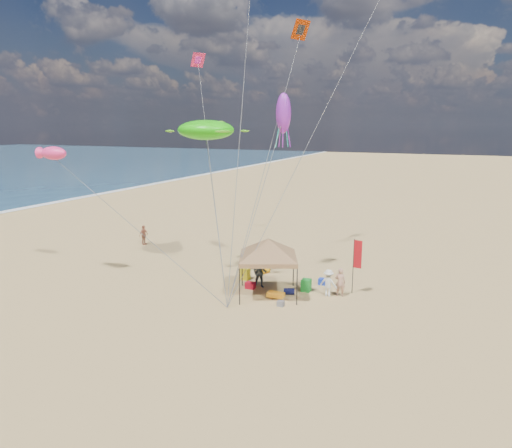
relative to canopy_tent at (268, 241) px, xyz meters
The scene contains 20 objects.
ground 4.48m from the canopy_tent, 101.53° to the right, with size 280.00×280.00×0.00m, color tan.
canopy_tent is the anchor object (origin of this frame).
feather_flag 4.99m from the canopy_tent, 26.34° to the left, with size 0.48×0.08×3.14m.
cooler_red 3.24m from the canopy_tent, 158.85° to the left, with size 0.54×0.38×0.38m, color red.
cooler_blue 4.71m from the canopy_tent, 50.61° to the left, with size 0.54×0.38×0.38m, color #1531B1.
bag_navy 3.15m from the canopy_tent, 25.47° to the left, with size 0.36×0.36×0.60m, color #0B0E34.
bag_orange 4.79m from the canopy_tent, 115.30° to the left, with size 0.36×0.36×0.60m, color #C4810A.
chair_green 3.56m from the canopy_tent, 38.85° to the left, with size 0.50×0.50×0.70m, color #167D25.
chair_yellow 4.03m from the canopy_tent, 140.78° to the left, with size 0.50×0.50×0.70m, color yellow.
crate_grey 3.45m from the canopy_tent, 45.13° to the right, with size 0.34×0.30×0.28m, color slate.
beach_cart 2.98m from the canopy_tent, 27.91° to the right, with size 0.90×0.50×0.24m, color #FFA11C.
person_near_a 4.59m from the canopy_tent, 21.73° to the left, with size 0.58×0.38×1.59m, color tan.
person_near_b 2.56m from the canopy_tent, 134.04° to the left, with size 0.87×0.68×1.79m, color #354049.
person_near_c 4.06m from the canopy_tent, 20.33° to the left, with size 0.98×0.57×1.52m, color silver.
person_far_a 14.78m from the canopy_tent, 154.76° to the left, with size 0.91×0.38×1.56m, color #9D573C.
turtle_kite 7.52m from the canopy_tent, 163.60° to the left, with size 3.44×2.75×1.15m, color #1FCA0A.
fish_kite 13.73m from the canopy_tent, 169.93° to the right, with size 1.80×0.90×0.80m, color #FF317D.
squid_kite 7.83m from the canopy_tent, 99.71° to the left, with size 0.90×0.90×2.34m, color purple.
stunt_kite_pink 18.53m from the canopy_tent, 134.77° to the left, with size 1.12×0.04×1.12m, color #E22153.
stunt_kite_red 15.85m from the canopy_tent, 99.95° to the left, with size 1.33×0.04×1.33m, color #A92900.
Camera 1 is at (10.11, -19.51, 9.26)m, focal length 32.78 mm.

